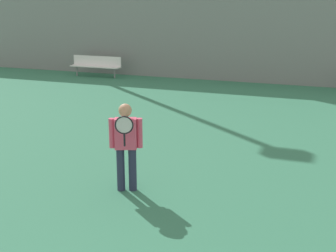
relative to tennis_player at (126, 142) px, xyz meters
name	(u,v)px	position (x,y,z in m)	size (l,w,h in m)	color
tennis_player	(126,142)	(0.00, 0.00, 0.00)	(0.55, 0.49, 1.57)	#282D47
bench_courtside_near	(96,64)	(-6.10, 10.31, -0.37)	(2.20, 0.40, 0.85)	white
back_fence	(264,40)	(0.68, 11.12, 0.75)	(29.39, 0.06, 3.29)	gray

